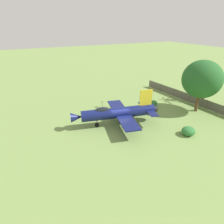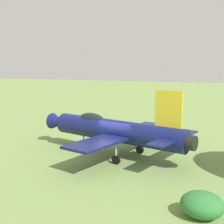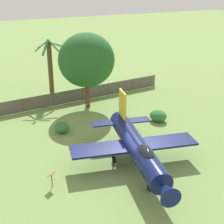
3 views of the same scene
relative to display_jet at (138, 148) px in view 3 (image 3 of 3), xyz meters
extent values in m
plane|color=#75934C|center=(-0.08, -0.34, -1.86)|extent=(200.00, 200.00, 0.00)
cylinder|color=#111951|center=(-0.08, -0.34, -0.04)|extent=(3.87, 10.51, 1.54)
cone|color=#111951|center=(1.24, 5.33, -0.04)|extent=(1.64, 1.86, 1.31)
cylinder|color=black|center=(-1.32, -5.66, -0.04)|extent=(1.04, 0.79, 0.93)
ellipsoid|color=black|center=(0.44, 1.90, 0.62)|extent=(1.38, 2.35, 0.84)
cube|color=yellow|center=(-0.98, -4.19, 1.87)|extent=(0.54, 1.78, 2.29)
cube|color=#111951|center=(-2.97, -0.20, -0.23)|extent=(4.52, 2.97, 0.16)
cube|color=#111951|center=(2.58, -1.49, -0.23)|extent=(4.52, 2.97, 0.16)
cube|color=#111951|center=(-2.70, -4.22, 0.11)|extent=(2.00, 1.48, 0.10)
cube|color=#111951|center=(0.56, -4.98, 0.11)|extent=(2.00, 1.48, 0.10)
cylinder|color=#A5A8AD|center=(0.63, 2.71, -0.88)|extent=(0.12, 0.12, 1.36)
cylinder|color=black|center=(0.63, 2.71, -1.56)|extent=(0.31, 0.63, 0.60)
cylinder|color=#A5A8AD|center=(-1.75, -1.02, -0.88)|extent=(0.12, 0.12, 1.36)
cylinder|color=black|center=(-1.75, -1.02, -1.56)|extent=(0.31, 0.63, 0.60)
cylinder|color=#A5A8AD|center=(1.12, -1.68, -0.88)|extent=(0.12, 0.12, 1.36)
cylinder|color=black|center=(1.12, -1.68, -1.56)|extent=(0.31, 0.63, 0.60)
cylinder|color=brown|center=(-1.86, -13.94, -0.01)|extent=(0.51, 0.51, 3.69)
ellipsoid|color=#235B26|center=(-1.86, -13.94, 3.51)|extent=(6.10, 5.84, 5.83)
cylinder|color=brown|center=(0.78, -18.72, 1.43)|extent=(0.56, 0.56, 6.57)
cube|color=#235B26|center=(1.74, -18.56, 4.52)|extent=(1.69, 0.51, 1.12)
cube|color=#235B26|center=(1.49, -17.70, 4.52)|extent=(1.40, 1.87, 1.44)
cube|color=#235B26|center=(0.42, -17.85, 4.52)|extent=(0.83, 1.57, 1.08)
cube|color=#235B26|center=(-0.10, -18.18, 4.52)|extent=(1.83, 1.26, 0.67)
cube|color=#235B26|center=(-0.20, -19.21, 4.52)|extent=(1.96, 1.14, 0.79)
cube|color=#235B26|center=(0.59, -19.68, 4.52)|extent=(0.57, 1.73, 1.05)
cube|color=#235B26|center=(1.30, -19.36, 4.52)|extent=(1.11, 1.27, 0.86)
cylinder|color=#4C4238|center=(-12.88, -17.05, -1.07)|extent=(0.08, 0.08, 1.57)
cylinder|color=#4C4238|center=(-9.29, -16.76, -1.07)|extent=(0.08, 0.08, 1.57)
cylinder|color=#4C4238|center=(-5.70, -16.48, -1.07)|extent=(0.08, 0.08, 1.57)
cylinder|color=#4C4238|center=(-2.11, -16.19, -1.07)|extent=(0.08, 0.08, 1.57)
cylinder|color=#4C4238|center=(1.48, -15.91, -1.07)|extent=(0.08, 0.08, 1.57)
cylinder|color=#4C4238|center=(5.07, -15.62, -1.07)|extent=(0.08, 0.08, 1.57)
cylinder|color=#4C4238|center=(-0.32, -16.05, -0.34)|extent=(25.12, 2.05, 0.05)
cube|color=#59544C|center=(-0.32, -16.05, -1.07)|extent=(25.12, 2.02, 1.51)
ellipsoid|color=#2D7033|center=(2.93, -8.87, -1.34)|extent=(1.35, 1.53, 1.02)
ellipsoid|color=#2D7033|center=(-6.69, -7.05, -1.30)|extent=(1.65, 1.84, 1.12)
cylinder|color=#333333|center=(6.46, -0.73, -1.41)|extent=(0.06, 0.06, 0.90)
cube|color=olive|center=(6.46, -0.73, -0.84)|extent=(0.72, 0.67, 0.25)
camera|label=1|loc=(-21.08, 11.34, 11.39)|focal=30.46mm
camera|label=2|loc=(-19.15, -8.36, 4.50)|focal=48.29mm
camera|label=3|loc=(11.69, 18.87, 11.79)|focal=53.83mm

